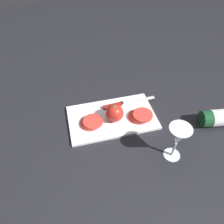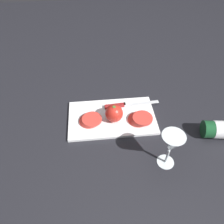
{
  "view_description": "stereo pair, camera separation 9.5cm",
  "coord_description": "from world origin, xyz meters",
  "px_view_note": "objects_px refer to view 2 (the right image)",
  "views": [
    {
      "loc": [
        0.14,
        0.63,
        0.73
      ],
      "look_at": [
        -0.02,
        -0.01,
        0.04
      ],
      "focal_mm": 35.0,
      "sensor_mm": 36.0,
      "label": 1
    },
    {
      "loc": [
        0.05,
        0.65,
        0.73
      ],
      "look_at": [
        -0.02,
        -0.01,
        0.04
      ],
      "focal_mm": 35.0,
      "sensor_mm": 36.0,
      "label": 2
    }
  ],
  "objects_px": {
    "tomato_slice_stack_near": "(140,119)",
    "knife": "(121,105)",
    "whole_tomato": "(114,113)",
    "wine_glass": "(171,144)",
    "tomato_slice_stack_far": "(90,120)"
  },
  "relations": [
    {
      "from": "wine_glass",
      "to": "tomato_slice_stack_far",
      "type": "xyz_separation_m",
      "value": [
        0.28,
        -0.22,
        -0.09
      ]
    },
    {
      "from": "whole_tomato",
      "to": "wine_glass",
      "type": "bearing_deg",
      "value": 127.19
    },
    {
      "from": "whole_tomato",
      "to": "tomato_slice_stack_near",
      "type": "height_order",
      "value": "whole_tomato"
    },
    {
      "from": "wine_glass",
      "to": "whole_tomato",
      "type": "height_order",
      "value": "wine_glass"
    },
    {
      "from": "whole_tomato",
      "to": "knife",
      "type": "bearing_deg",
      "value": -116.97
    },
    {
      "from": "knife",
      "to": "tomato_slice_stack_near",
      "type": "distance_m",
      "value": 0.12
    },
    {
      "from": "whole_tomato",
      "to": "tomato_slice_stack_far",
      "type": "xyz_separation_m",
      "value": [
        0.1,
        0.0,
        -0.03
      ]
    },
    {
      "from": "whole_tomato",
      "to": "tomato_slice_stack_far",
      "type": "distance_m",
      "value": 0.11
    },
    {
      "from": "wine_glass",
      "to": "tomato_slice_stack_far",
      "type": "bearing_deg",
      "value": -39.01
    },
    {
      "from": "wine_glass",
      "to": "tomato_slice_stack_near",
      "type": "xyz_separation_m",
      "value": [
        0.06,
        -0.2,
        -0.09
      ]
    },
    {
      "from": "whole_tomato",
      "to": "knife",
      "type": "relative_size",
      "value": 0.3
    },
    {
      "from": "knife",
      "to": "wine_glass",
      "type": "bearing_deg",
      "value": -70.6
    },
    {
      "from": "whole_tomato",
      "to": "tomato_slice_stack_near",
      "type": "relative_size",
      "value": 0.75
    },
    {
      "from": "whole_tomato",
      "to": "tomato_slice_stack_near",
      "type": "bearing_deg",
      "value": 168.96
    },
    {
      "from": "tomato_slice_stack_near",
      "to": "knife",
      "type": "bearing_deg",
      "value": -54.37
    }
  ]
}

